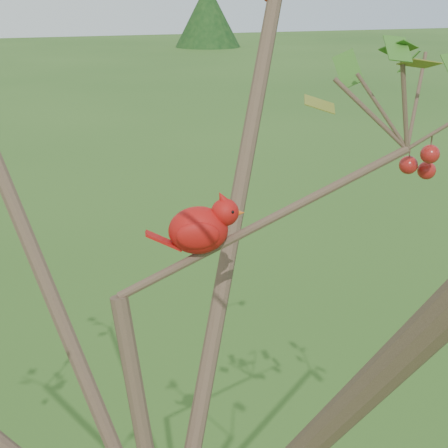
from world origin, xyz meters
name	(u,v)px	position (x,y,z in m)	size (l,w,h in m)	color
crabapple_tree	(172,230)	(0.03, -0.02, 2.12)	(2.35, 2.05, 2.95)	#3C2D20
cardinal	(202,228)	(0.12, 0.09, 2.08)	(0.19, 0.11, 0.13)	#B3140F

